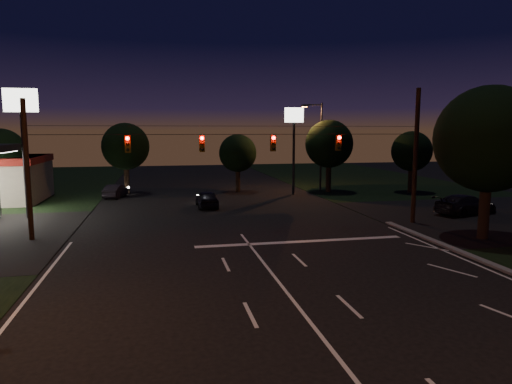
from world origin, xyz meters
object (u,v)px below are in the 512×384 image
object	(u,v)px
utility_pole_right	(412,223)
car_oncoming_b	(116,191)
car_oncoming_a	(207,199)
car_cross	(465,205)
tree_right_near	(487,140)

from	to	relation	value
utility_pole_right	car_oncoming_b	size ratio (longest dim) A/B	2.40
car_oncoming_a	car_cross	distance (m)	19.90
car_cross	utility_pole_right	bearing A→B (deg)	95.06
tree_right_near	car_oncoming_a	bearing A→B (deg)	135.99
car_oncoming_a	tree_right_near	bearing A→B (deg)	135.71
utility_pole_right	car_oncoming_b	world-z (taller)	utility_pole_right
utility_pole_right	car_oncoming_a	xyz separation A→B (m)	(-13.03, 9.23, 0.70)
car_oncoming_b	tree_right_near	bearing A→B (deg)	149.99
car_oncoming_a	car_cross	size ratio (longest dim) A/B	0.79
car_oncoming_b	car_cross	world-z (taller)	car_cross
car_oncoming_a	car_oncoming_b	distance (m)	10.66
utility_pole_right	car_oncoming_a	bearing A→B (deg)	144.69
tree_right_near	car_cross	size ratio (longest dim) A/B	1.69
car_oncoming_a	car_oncoming_b	bearing A→B (deg)	-42.92
utility_pole_right	tree_right_near	distance (m)	7.61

